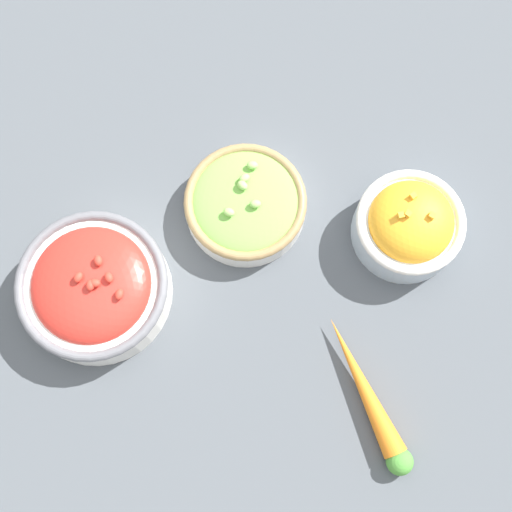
# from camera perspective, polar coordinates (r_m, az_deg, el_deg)

# --- Properties ---
(ground_plane) EXTENTS (3.00, 3.00, 0.00)m
(ground_plane) POSITION_cam_1_polar(r_m,az_deg,el_deg) (0.90, 0.00, -0.47)
(ground_plane) COLOR #4C5156
(bowl_lettuce) EXTENTS (0.15, 0.15, 0.06)m
(bowl_lettuce) POSITION_cam_1_polar(r_m,az_deg,el_deg) (0.90, -0.85, 4.21)
(bowl_lettuce) COLOR silver
(bowl_lettuce) RESTS_ON ground_plane
(bowl_squash) EXTENTS (0.13, 0.13, 0.08)m
(bowl_squash) POSITION_cam_1_polar(r_m,az_deg,el_deg) (0.90, 12.14, 2.46)
(bowl_squash) COLOR #B2C1CC
(bowl_squash) RESTS_ON ground_plane
(bowl_cherry_tomatoes) EXTENTS (0.18, 0.18, 0.08)m
(bowl_cherry_tomatoes) POSITION_cam_1_polar(r_m,az_deg,el_deg) (0.88, -12.86, -2.44)
(bowl_cherry_tomatoes) COLOR silver
(bowl_cherry_tomatoes) RESTS_ON ground_plane
(loose_carrot) EXTENTS (0.13, 0.18, 0.03)m
(loose_carrot) POSITION_cam_1_polar(r_m,az_deg,el_deg) (0.87, 9.04, -11.19)
(loose_carrot) COLOR orange
(loose_carrot) RESTS_ON ground_plane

